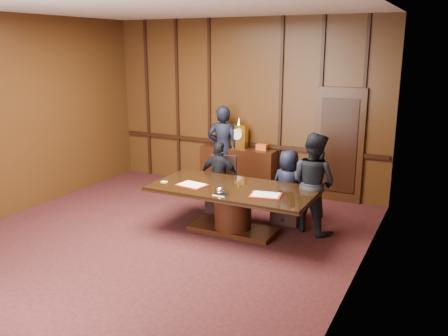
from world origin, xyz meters
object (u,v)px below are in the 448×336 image
object	(u,v)px
conference_table	(233,202)
signatory_left	(220,177)
witness_left	(223,149)
signatory_right	(288,187)
witness_right	(313,183)
sideboard	(239,167)

from	to	relation	value
conference_table	signatory_left	bearing A→B (deg)	129.09
signatory_left	witness_left	distance (m)	1.34
signatory_right	witness_left	xyz separation A→B (m)	(-1.84, 1.20, 0.25)
witness_left	signatory_right	bearing A→B (deg)	132.66
signatory_right	witness_left	distance (m)	2.21
conference_table	witness_left	size ratio (longest dim) A/B	1.47
conference_table	witness_left	xyz separation A→B (m)	(-1.19, 2.00, 0.38)
conference_table	witness_right	distance (m)	1.32
sideboard	witness_right	distance (m)	2.57
signatory_left	witness_left	size ratio (longest dim) A/B	0.73
signatory_left	witness_right	xyz separation A→B (m)	(1.78, -0.18, 0.17)
sideboard	signatory_right	world-z (taller)	sideboard
signatory_right	witness_right	xyz separation A→B (m)	(0.48, -0.18, 0.18)
conference_table	signatory_right	distance (m)	1.04
sideboard	witness_right	xyz separation A→B (m)	(2.03, -1.54, 0.33)
signatory_left	witness_right	world-z (taller)	witness_right
signatory_left	witness_right	size ratio (longest dim) A/B	0.79
sideboard	witness_right	world-z (taller)	witness_right
conference_table	witness_right	bearing A→B (deg)	28.79
witness_left	witness_right	bearing A→B (deg)	134.97
signatory_right	witness_right	size ratio (longest dim) A/B	0.78
signatory_left	signatory_right	bearing A→B (deg)	175.27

